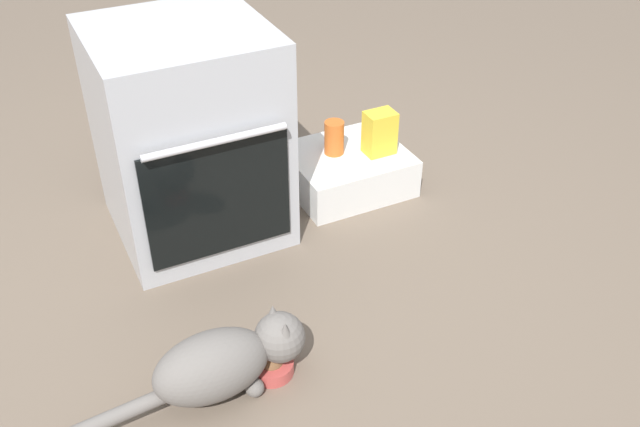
% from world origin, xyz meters
% --- Properties ---
extents(ground, '(8.00, 8.00, 0.00)m').
position_xyz_m(ground, '(0.00, 0.00, 0.00)').
color(ground, '#6B5B4C').
extents(oven, '(0.60, 0.63, 0.79)m').
position_xyz_m(oven, '(-0.05, 0.49, 0.39)').
color(oven, '#B7BABF').
rests_on(oven, ground).
extents(pantry_cabinet, '(0.47, 0.41, 0.16)m').
position_xyz_m(pantry_cabinet, '(0.59, 0.47, 0.08)').
color(pantry_cabinet, white).
rests_on(pantry_cabinet, ground).
extents(food_bowl, '(0.14, 0.14, 0.07)m').
position_xyz_m(food_bowl, '(-0.10, -0.33, 0.03)').
color(food_bowl, '#C64C47').
rests_on(food_bowl, ground).
extents(cat, '(0.73, 0.21, 0.22)m').
position_xyz_m(cat, '(-0.24, -0.34, 0.12)').
color(cat, slate).
rests_on(cat, ground).
extents(sauce_jar, '(0.08, 0.08, 0.14)m').
position_xyz_m(sauce_jar, '(0.54, 0.50, 0.23)').
color(sauce_jar, '#D16023').
rests_on(sauce_jar, pantry_cabinet).
extents(snack_bag, '(0.12, 0.09, 0.18)m').
position_xyz_m(snack_bag, '(0.71, 0.42, 0.25)').
color(snack_bag, yellow).
rests_on(snack_bag, pantry_cabinet).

